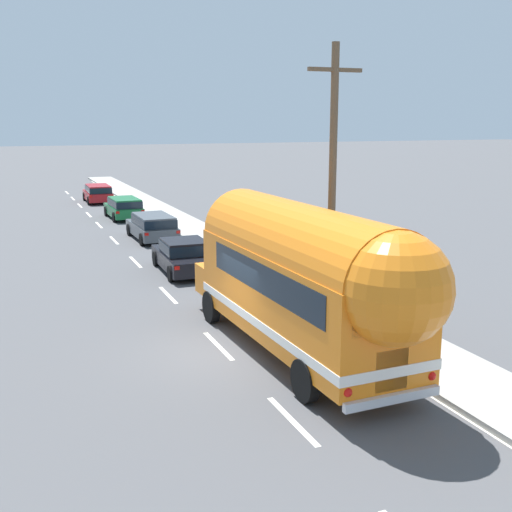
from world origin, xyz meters
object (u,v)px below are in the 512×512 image
car_second (153,225)px  painted_bus (307,276)px  car_lead (184,255)px  car_fourth (98,192)px  car_third (124,207)px  utility_pole (332,179)px

car_second → painted_bus: bearing=-90.5°
car_lead → car_fourth: (0.02, 24.52, 0.06)m
car_lead → car_third: size_ratio=1.04×
utility_pole → painted_bus: size_ratio=0.79×
car_lead → car_third: 15.54m
car_lead → car_fourth: bearing=89.9°
painted_bus → car_second: size_ratio=2.35×
car_third → car_second: bearing=-89.6°
utility_pole → car_fourth: bearing=94.7°
painted_bus → car_third: size_ratio=2.53×
utility_pole → car_third: size_ratio=1.99×
utility_pole → painted_bus: (-2.44, -3.20, -2.12)m
utility_pole → car_second: (-2.27, 15.29, -3.64)m
painted_bus → car_lead: (-0.24, 10.88, -1.57)m
painted_bus → car_lead: size_ratio=2.44×
painted_bus → car_second: painted_bus is taller
car_lead → car_third: same height
car_second → car_third: 7.91m
car_third → car_fourth: (-0.34, 8.99, 0.00)m
car_lead → car_second: bearing=86.9°
car_second → car_lead: bearing=-93.1°
car_lead → car_second: size_ratio=0.96×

